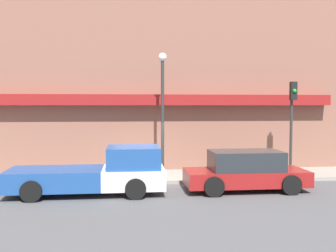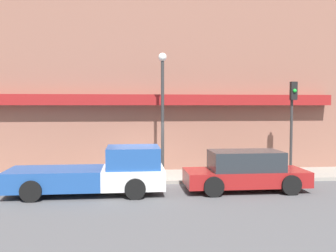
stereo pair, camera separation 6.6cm
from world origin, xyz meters
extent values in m
plane|color=#4C4C4F|center=(0.00, 0.00, 0.00)|extent=(80.00, 80.00, 0.00)
cube|color=gray|center=(0.00, 1.33, 0.07)|extent=(36.00, 2.66, 0.15)
cube|color=brown|center=(0.00, 4.16, 4.64)|extent=(19.80, 3.00, 9.29)
cube|color=maroon|center=(0.00, 2.36, 3.51)|extent=(18.22, 0.60, 0.50)
cube|color=silver|center=(-0.48, -1.39, 0.59)|extent=(2.25, 1.93, 0.71)
cube|color=#1E478C|center=(-0.48, -1.39, 1.34)|extent=(1.92, 1.77, 0.78)
cube|color=#1E478C|center=(-3.30, -1.39, 0.59)|extent=(3.38, 1.93, 0.71)
cylinder|color=black|center=(-0.42, -0.43, 0.37)|extent=(0.73, 0.22, 0.73)
cylinder|color=black|center=(-0.42, -2.35, 0.37)|extent=(0.73, 0.22, 0.73)
cylinder|color=black|center=(-3.91, -0.43, 0.37)|extent=(0.73, 0.22, 0.73)
cylinder|color=black|center=(-3.91, -2.35, 0.37)|extent=(0.73, 0.22, 0.73)
cube|color=maroon|center=(3.79, -1.39, 0.51)|extent=(4.61, 1.79, 0.57)
cube|color=#23282D|center=(3.79, -1.39, 1.16)|extent=(2.67, 1.61, 0.73)
cylinder|color=black|center=(5.22, -0.50, 0.37)|extent=(0.73, 0.22, 0.73)
cylinder|color=black|center=(5.22, -2.28, 0.37)|extent=(0.73, 0.22, 0.73)
cylinder|color=black|center=(2.36, -0.50, 0.37)|extent=(0.73, 0.22, 0.73)
cylinder|color=black|center=(2.36, -2.28, 0.37)|extent=(0.73, 0.22, 0.73)
cylinder|color=#196633|center=(-2.20, 0.55, 0.37)|extent=(0.20, 0.20, 0.45)
sphere|color=#196633|center=(-2.20, 0.55, 0.66)|extent=(0.19, 0.19, 0.19)
cylinder|color=#2D2D2D|center=(0.82, 0.95, 2.65)|extent=(0.14, 0.14, 4.99)
sphere|color=silver|center=(0.82, 0.95, 5.32)|extent=(0.36, 0.36, 0.36)
cylinder|color=#2D2D2D|center=(6.55, 0.78, 2.22)|extent=(0.12, 0.12, 4.14)
cube|color=black|center=(6.55, 0.62, 3.89)|extent=(0.28, 0.20, 0.80)
sphere|color=green|center=(6.55, 0.50, 3.89)|extent=(0.16, 0.16, 0.16)
camera|label=1|loc=(-0.65, -15.16, 3.24)|focal=40.00mm
camera|label=2|loc=(-0.58, -15.17, 3.24)|focal=40.00mm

